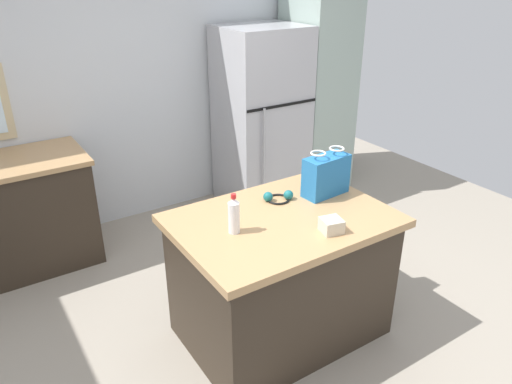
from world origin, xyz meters
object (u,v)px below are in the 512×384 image
Objects in this scene: refrigerator at (261,118)px; small_box at (331,225)px; shopping_bag at (326,175)px; bottle at (234,215)px; kitchen_island at (281,276)px; ear_defenders at (278,197)px; tall_cabinet at (317,89)px.

refrigerator reaches higher than small_box.
bottle is at bearing -172.17° from shopping_bag.
kitchen_island is 0.75× the size of refrigerator.
bottle is (-0.47, 0.30, 0.07)m from small_box.
ear_defenders reaches higher than kitchen_island.
bottle is (-0.34, 0.01, 0.54)m from kitchen_island.
shopping_bag reaches higher than kitchen_island.
tall_cabinet is at bearing 52.48° from small_box.
refrigerator is at bearing 66.64° from small_box.
ear_defenders is (-0.02, 0.50, -0.02)m from small_box.
bottle reaches higher than small_box.
kitchen_island is at bearing -119.95° from refrigerator.
refrigerator is 1.78m from shopping_bag.
tall_cabinet is 2.12m from shopping_bag.
small_box is at bearing -113.36° from refrigerator.
refrigerator is 9.04× the size of ear_defenders.
shopping_bag reaches higher than ear_defenders.
refrigerator is 7.25× the size of bottle.
shopping_bag reaches higher than small_box.
tall_cabinet is 18.44× the size of small_box.
tall_cabinet is 2.73m from bottle.
ear_defenders is (-1.61, -1.58, -0.18)m from tall_cabinet.
refrigerator reaches higher than shopping_bag.
bottle is (-2.07, -1.78, -0.09)m from tall_cabinet.
bottle is 0.50m from ear_defenders.
small_box is at bearing -127.52° from tall_cabinet.
kitchen_island is at bearing -134.06° from tall_cabinet.
bottle is 1.25× the size of ear_defenders.
small_box is (-0.30, -0.41, -0.10)m from shopping_bag.
refrigerator is 2.26m from small_box.
small_box reaches higher than kitchen_island.
kitchen_island is at bearing -0.96° from bottle.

